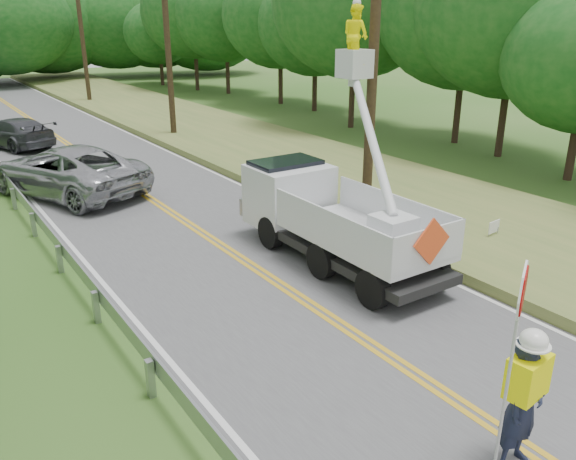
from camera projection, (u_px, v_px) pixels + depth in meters
ground at (510, 438)px, 8.68m from camera, size 140.00×140.00×0.00m
road at (156, 203)px, 19.54m from camera, size 7.20×96.00×0.03m
guardrail at (22, 201)px, 17.95m from camera, size 0.18×48.00×0.77m
utility_poles at (237, 35)px, 22.67m from camera, size 1.60×43.30×10.00m
tall_grass_verge at (323, 170)px, 23.22m from camera, size 7.00×96.00×0.30m
treeline_right at (338, 14)px, 33.11m from camera, size 10.42×52.57×10.58m
flagger at (524, 395)px, 7.78m from camera, size 1.19×0.56×3.25m
bucket_truck at (322, 197)px, 15.24m from camera, size 3.81×6.33×6.28m
suv_silver at (67, 170)px, 20.19m from camera, size 5.05×6.87×1.74m
suv_darkgrey at (14, 133)px, 27.54m from camera, size 3.46×5.20×1.40m
yard_sign at (494, 228)px, 15.82m from camera, size 0.49×0.08×0.71m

